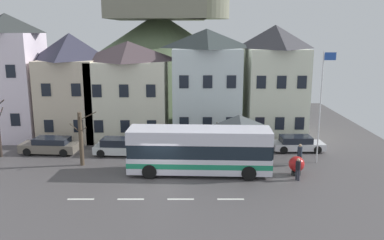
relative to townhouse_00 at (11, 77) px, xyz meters
The scene contains 19 objects.
ground_plane 19.50m from the townhouse_00, 39.04° to the right, with size 40.00×60.00×0.07m.
townhouse_00 is the anchor object (origin of this frame).
townhouse_01 5.55m from the townhouse_00, ahead, with size 5.13×6.53×9.66m.
townhouse_02 10.90m from the townhouse_00, ahead, with size 6.92×5.90×8.95m.
townhouse_03 18.00m from the townhouse_00, ahead, with size 6.06×5.99×10.05m.
townhouse_04 24.30m from the townhouse_00, ahead, with size 5.20×6.99×10.39m.
hilltop_castle 23.82m from the townhouse_00, 59.36° to the left, with size 38.45×38.45×18.97m.
transit_bus 20.21m from the townhouse_00, 29.81° to the right, with size 10.05×3.08×3.24m.
bus_shelter 21.40m from the townhouse_00, 16.21° to the right, with size 3.60×3.60×3.41m.
parked_car_00 26.36m from the townhouse_00, ahead, with size 4.27×1.95×1.26m.
parked_car_01 13.04m from the townhouse_00, 27.17° to the right, with size 4.10×2.12×1.38m.
parked_car_02 8.73m from the townhouse_00, 45.43° to the right, with size 4.72×2.22×1.33m.
pedestrian_00 22.86m from the townhouse_00, 19.53° to the right, with size 0.36×0.36×1.56m.
pedestrian_01 26.43m from the townhouse_00, 18.14° to the right, with size 0.36×0.36×1.65m.
pedestrian_02 26.73m from the townhouse_00, 25.28° to the right, with size 0.34×0.34×1.55m.
public_bench 22.31m from the townhouse_00, ahead, with size 1.69×0.48×0.87m.
flagpole 27.32m from the townhouse_00, 15.85° to the right, with size 0.95×0.10×8.41m.
harbour_buoy 26.49m from the townhouse_00, 23.03° to the right, with size 1.09×1.09×1.34m.
bare_tree_00 12.24m from the townhouse_00, 43.86° to the right, with size 1.88×0.93×4.10m.
Camera 1 is at (2.18, -25.21, 9.89)m, focal length 37.78 mm.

